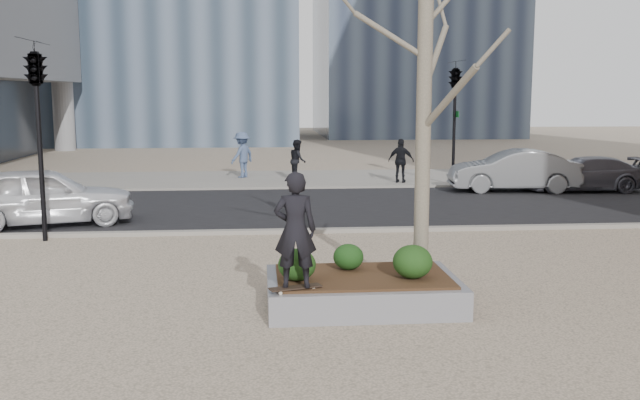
{
  "coord_description": "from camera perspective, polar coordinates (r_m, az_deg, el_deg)",
  "views": [
    {
      "loc": [
        -0.62,
        -10.86,
        3.33
      ],
      "look_at": [
        0.5,
        2.0,
        1.4
      ],
      "focal_mm": 40.0,
      "sensor_mm": 36.0,
      "label": 1
    }
  ],
  "objects": [
    {
      "name": "shrub_right",
      "position": [
        11.16,
        7.42,
        -4.92
      ],
      "size": [
        0.62,
        0.62,
        0.52
      ],
      "primitive_type": "ellipsoid",
      "color": "#153E13",
      "rests_on": "planter_mulch"
    },
    {
      "name": "pedestrian_c",
      "position": [
        26.89,
        6.5,
        3.14
      ],
      "size": [
        1.05,
        0.73,
        1.65
      ],
      "primitive_type": "imported",
      "rotation": [
        0.0,
        0.0,
        2.77
      ],
      "color": "black",
      "rests_on": "far_sidewalk"
    },
    {
      "name": "car_silver",
      "position": [
        25.23,
        15.21,
        2.29
      ],
      "size": [
        4.45,
        1.95,
        1.42
      ],
      "primitive_type": "imported",
      "rotation": [
        0.0,
        0.0,
        4.61
      ],
      "color": "gray",
      "rests_on": "street"
    },
    {
      "name": "street",
      "position": [
        21.13,
        -3.24,
        -0.56
      ],
      "size": [
        60.0,
        8.0,
        0.02
      ],
      "primitive_type": "cube",
      "color": "black",
      "rests_on": "ground"
    },
    {
      "name": "shrub_middle",
      "position": [
        11.63,
        2.29,
        -4.56
      ],
      "size": [
        0.5,
        0.5,
        0.42
      ],
      "primitive_type": "ellipsoid",
      "color": "black",
      "rests_on": "planter_mulch"
    },
    {
      "name": "skateboard",
      "position": [
        10.54,
        -1.98,
        -7.14
      ],
      "size": [
        0.8,
        0.43,
        0.08
      ],
      "primitive_type": null,
      "rotation": [
        0.0,
        0.0,
        0.31
      ],
      "color": "black",
      "rests_on": "planter"
    },
    {
      "name": "traffic_light_near",
      "position": [
        17.2,
        -21.52,
        4.31
      ],
      "size": [
        0.6,
        2.48,
        4.5
      ],
      "primitive_type": null,
      "color": "black",
      "rests_on": "ground"
    },
    {
      "name": "skateboarder",
      "position": [
        10.34,
        -2.0,
        -2.39
      ],
      "size": [
        0.65,
        0.46,
        1.7
      ],
      "primitive_type": "imported",
      "rotation": [
        0.0,
        0.0,
        3.06
      ],
      "color": "black",
      "rests_on": "skateboard"
    },
    {
      "name": "planter",
      "position": [
        11.41,
        3.4,
        -7.3
      ],
      "size": [
        3.0,
        2.0,
        0.45
      ],
      "primitive_type": "cube",
      "color": "gray",
      "rests_on": "ground"
    },
    {
      "name": "traffic_light_far",
      "position": [
        26.46,
        10.69,
        6.01
      ],
      "size": [
        0.6,
        2.48,
        4.5
      ],
      "primitive_type": null,
      "color": "black",
      "rests_on": "ground"
    },
    {
      "name": "far_sidewalk",
      "position": [
        28.06,
        -3.69,
        1.69
      ],
      "size": [
        60.0,
        6.0,
        0.02
      ],
      "primitive_type": "cube",
      "color": "gray",
      "rests_on": "ground"
    },
    {
      "name": "ground",
      "position": [
        11.37,
        -1.65,
        -8.52
      ],
      "size": [
        120.0,
        120.0,
        0.0
      ],
      "primitive_type": "plane",
      "color": "tan",
      "rests_on": "ground"
    },
    {
      "name": "sycamore_tree",
      "position": [
        11.47,
        8.38,
        10.72
      ],
      "size": [
        2.8,
        2.8,
        6.6
      ],
      "primitive_type": null,
      "color": "gray",
      "rests_on": "planter_mulch"
    },
    {
      "name": "police_car",
      "position": [
        19.33,
        -21.24,
        0.31
      ],
      "size": [
        4.72,
        2.92,
        1.5
      ],
      "primitive_type": "imported",
      "rotation": [
        0.0,
        0.0,
        1.85
      ],
      "color": "white",
      "rests_on": "street"
    },
    {
      "name": "car_third",
      "position": [
        26.06,
        20.36,
        1.97
      ],
      "size": [
        4.19,
        2.01,
        1.18
      ],
      "primitive_type": "imported",
      "rotation": [
        0.0,
        0.0,
        4.62
      ],
      "color": "#595965",
      "rests_on": "street"
    },
    {
      "name": "shrub_left",
      "position": [
        10.95,
        -1.86,
        -5.2
      ],
      "size": [
        0.58,
        0.58,
        0.5
      ],
      "primitive_type": "ellipsoid",
      "color": "#163F14",
      "rests_on": "planter_mulch"
    },
    {
      "name": "planter_mulch",
      "position": [
        11.35,
        3.42,
        -6.11
      ],
      "size": [
        2.7,
        1.7,
        0.04
      ],
      "primitive_type": "cube",
      "color": "#382314",
      "rests_on": "planter"
    },
    {
      "name": "pedestrian_b",
      "position": [
        28.51,
        -6.25,
        3.62
      ],
      "size": [
        1.26,
        1.33,
        1.81
      ],
      "primitive_type": "imported",
      "rotation": [
        0.0,
        0.0,
        4.02
      ],
      "color": "#485B81",
      "rests_on": "far_sidewalk"
    },
    {
      "name": "pedestrian_a",
      "position": [
        27.46,
        -1.8,
        3.23
      ],
      "size": [
        0.64,
        0.79,
        1.57
      ],
      "primitive_type": "imported",
      "rotation": [
        0.0,
        0.0,
        1.62
      ],
      "color": "black",
      "rests_on": "far_sidewalk"
    }
  ]
}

